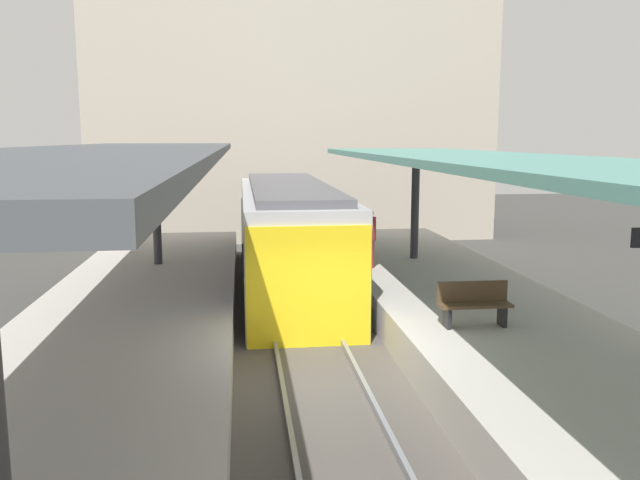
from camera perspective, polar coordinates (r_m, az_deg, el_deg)
ground_plane at (r=12.12m, az=0.10°, el=-13.34°), size 80.00×80.00×0.00m
platform_left at (r=12.10m, az=-18.43°, el=-11.32°), size 4.40×28.00×1.00m
platform_right at (r=12.94m, az=17.31°, el=-9.93°), size 4.40×28.00×1.00m
track_ballast at (r=12.08m, az=0.10°, el=-12.90°), size 3.20×28.00×0.20m
rail_near_side at (r=11.96m, az=-3.40°, el=-12.28°), size 0.08×28.00×0.14m
rail_far_side at (r=12.12m, az=3.56°, el=-11.98°), size 0.08×28.00×0.14m
commuter_train at (r=19.16m, az=-2.77°, el=0.34°), size 2.78×11.47×3.10m
canopy_left at (r=12.76m, az=-18.04°, el=7.17°), size 4.18×21.00×3.42m
canopy_right at (r=13.57m, az=15.59°, el=6.57°), size 4.18×21.00×3.23m
platform_bench at (r=12.88m, az=13.42°, el=-5.37°), size 1.40×0.41×0.86m
passenger_near_bench at (r=18.09m, az=4.38°, el=0.22°), size 0.36×0.36×1.65m
station_building_backdrop at (r=31.24m, az=-2.50°, el=10.62°), size 18.00×6.00×11.00m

